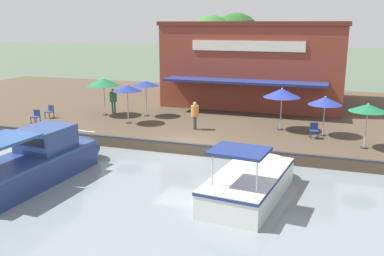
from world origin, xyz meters
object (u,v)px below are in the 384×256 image
at_px(waterfront_restaurant, 258,62).
at_px(tree_downstream_bank, 234,40).
at_px(patio_umbrella_mid_patio_left, 282,93).
at_px(person_at_quay_edge, 195,112).
at_px(patio_umbrella_far_corner, 104,82).
at_px(cafe_chair_facing_river, 36,116).
at_px(person_near_entrance, 113,98).
at_px(patio_umbrella_mid_patio_right, 325,101).
at_px(cafe_chair_far_corner_seat, 50,111).
at_px(cafe_chair_beside_entrance, 314,130).
at_px(tree_behind_restaurant, 209,39).
at_px(patio_umbrella_by_entrance, 127,88).
at_px(motorboat_nearest_quay, 42,160).
at_px(patio_umbrella_near_quay_edge, 368,108).
at_px(motorboat_distant_upstream, 253,179).
at_px(patio_umbrella_back_row, 146,84).

relative_size(waterfront_restaurant, tree_downstream_bank, 1.88).
height_order(patio_umbrella_mid_patio_left, person_at_quay_edge, patio_umbrella_mid_patio_left).
xyz_separation_m(patio_umbrella_far_corner, cafe_chair_facing_river, (3.61, -2.89, -1.82)).
bearing_deg(person_at_quay_edge, person_near_entrance, -110.33).
xyz_separation_m(patio_umbrella_mid_patio_right, cafe_chair_far_corner_seat, (1.05, -17.55, -1.52)).
distance_m(cafe_chair_far_corner_seat, cafe_chair_facing_river, 1.60).
bearing_deg(patio_umbrella_far_corner, person_at_quay_edge, 75.13).
distance_m(patio_umbrella_far_corner, person_at_quay_edge, 7.55).
bearing_deg(cafe_chair_beside_entrance, tree_behind_restaurant, -143.13).
height_order(patio_umbrella_by_entrance, motorboat_nearest_quay, patio_umbrella_by_entrance).
distance_m(motorboat_nearest_quay, tree_downstream_bank, 25.13).
bearing_deg(motorboat_nearest_quay, patio_umbrella_mid_patio_right, 129.41).
bearing_deg(person_near_entrance, cafe_chair_far_corner_seat, -51.79).
bearing_deg(motorboat_nearest_quay, cafe_chair_beside_entrance, 128.28).
relative_size(patio_umbrella_by_entrance, person_at_quay_edge, 1.48).
bearing_deg(patio_umbrella_mid_patio_left, cafe_chair_beside_entrance, 56.57).
bearing_deg(patio_umbrella_near_quay_edge, cafe_chair_facing_river, -87.92).
bearing_deg(person_near_entrance, person_at_quay_edge, 69.67).
distance_m(patio_umbrella_by_entrance, person_at_quay_edge, 4.69).
bearing_deg(patio_umbrella_mid_patio_right, motorboat_nearest_quay, -50.59).
bearing_deg(tree_behind_restaurant, patio_umbrella_mid_patio_left, 33.65).
relative_size(cafe_chair_beside_entrance, person_at_quay_edge, 0.51).
xyz_separation_m(patio_umbrella_mid_patio_right, patio_umbrella_mid_patio_left, (-0.60, -2.47, 0.23)).
bearing_deg(patio_umbrella_far_corner, patio_umbrella_near_quay_edge, 80.11).
bearing_deg(person_near_entrance, tree_downstream_bank, 158.11).
xyz_separation_m(waterfront_restaurant, tree_behind_restaurant, (-3.08, -4.97, 1.68)).
distance_m(motorboat_distant_upstream, tree_downstream_bank, 24.67).
height_order(patio_umbrella_back_row, patio_umbrella_mid_patio_left, patio_umbrella_mid_patio_left).
bearing_deg(patio_umbrella_far_corner, cafe_chair_far_corner_seat, -56.34).
bearing_deg(patio_umbrella_back_row, patio_umbrella_by_entrance, -4.87).
bearing_deg(patio_umbrella_far_corner, patio_umbrella_back_row, 102.66).
relative_size(cafe_chair_beside_entrance, tree_behind_restaurant, 0.12).
distance_m(patio_umbrella_back_row, motorboat_distant_upstream, 13.79).
bearing_deg(tree_downstream_bank, patio_umbrella_back_row, -12.07).
bearing_deg(tree_behind_restaurant, cafe_chair_far_corner_seat, -27.26).
bearing_deg(waterfront_restaurant, patio_umbrella_near_quay_edge, 33.54).
bearing_deg(waterfront_restaurant, patio_umbrella_far_corner, -46.30).
bearing_deg(motorboat_distant_upstream, patio_umbrella_far_corner, -127.55).
distance_m(waterfront_restaurant, patio_umbrella_near_quay_edge, 13.85).
relative_size(patio_umbrella_by_entrance, motorboat_nearest_quay, 0.31).
height_order(patio_umbrella_mid_patio_left, person_near_entrance, patio_umbrella_mid_patio_left).
xyz_separation_m(patio_umbrella_back_row, cafe_chair_facing_river, (4.25, -5.74, -1.76)).
bearing_deg(cafe_chair_far_corner_seat, tree_behind_restaurant, 152.74).
distance_m(tree_behind_restaurant, tree_downstream_bank, 2.89).
bearing_deg(patio_umbrella_mid_patio_left, patio_umbrella_back_row, -96.27).
height_order(cafe_chair_facing_river, person_near_entrance, person_near_entrance).
relative_size(patio_umbrella_far_corner, person_near_entrance, 1.48).
bearing_deg(tree_downstream_bank, tree_behind_restaurant, -35.70).
xyz_separation_m(patio_umbrella_mid_patio_right, motorboat_distant_upstream, (8.37, -2.39, -1.93)).
xyz_separation_m(cafe_chair_beside_entrance, cafe_chair_far_corner_seat, (0.31, -17.10, 0.00)).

